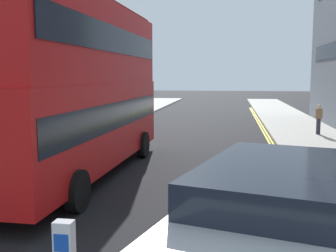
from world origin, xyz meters
The scene contains 7 objects.
sidewalk_right centered at (6.50, 16.00, 0.07)m, with size 4.00×80.00×0.14m, color #ADA89E.
sidewalk_left centered at (-6.50, 16.00, 0.07)m, with size 4.00×80.00×0.14m, color #ADA89E.
kerb_line_outer centered at (4.40, 14.00, 0.00)m, with size 0.10×56.00×0.01m, color yellow.
kerb_line_inner centered at (4.24, 14.00, 0.00)m, with size 0.10×56.00×0.01m, color yellow.
double_decker_bus_away centered at (-2.47, 11.65, 3.03)m, with size 2.98×10.86×5.64m.
taxi_minivan centered at (2.84, 4.46, 1.07)m, with size 3.06×5.13×2.12m.
pedestrian_far centered at (7.03, 21.91, 0.99)m, with size 0.34×0.22×1.62m.
Camera 1 is at (2.35, -0.75, 3.28)m, focal length 43.14 mm.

